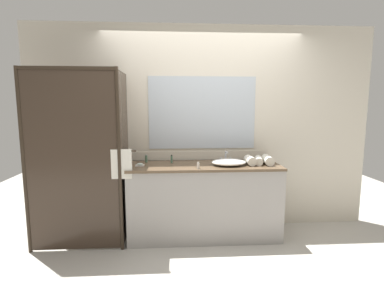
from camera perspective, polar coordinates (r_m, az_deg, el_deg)
The scene contains 13 objects.
ground_plane at distance 3.71m, azimuth 2.43°, elevation -17.88°, with size 8.00×8.00×0.00m, color #B7B2A8.
wall_back_with_mirror at distance 3.70m, azimuth 1.99°, elevation 3.11°, with size 4.40×0.06×2.60m.
vanity_cabinet at distance 3.54m, azimuth 2.46°, elevation -11.23°, with size 1.80×0.58×0.90m.
shower_enclosure at distance 3.32m, azimuth -19.59°, elevation -2.71°, with size 1.20×0.59×2.00m.
sink_basin at distance 3.40m, azimuth 7.34°, elevation -3.63°, with size 0.41×0.30×0.07m, color white.
faucet at distance 3.58m, azimuth 6.76°, elevation -2.89°, with size 0.17×0.13×0.14m.
soap_dish at distance 3.39m, azimuth -10.39°, elevation -4.11°, with size 0.10×0.07×0.04m.
amenity_bottle_lotion at distance 3.51m, azimuth -4.10°, elevation -3.03°, with size 0.02×0.02×0.10m.
amenity_bottle_shampoo at distance 3.19m, azimuth 1.25°, elevation -4.36°, with size 0.03×0.03×0.07m.
amenity_bottle_body_wash at distance 3.60m, azimuth -9.15°, elevation -2.85°, with size 0.03×0.03×0.10m.
rolled_towel_near_edge at distance 3.54m, azimuth 14.91°, elevation -3.09°, with size 0.11×0.11×0.25m, color silver.
rolled_towel_middle at distance 3.51m, azimuth 13.18°, elevation -3.22°, with size 0.09×0.09×0.22m, color silver.
rolled_towel_far_edge at distance 3.46m, azimuth 11.56°, elevation -3.24°, with size 0.11×0.11×0.19m, color silver.
Camera 1 is at (-0.36, -3.32, 1.60)m, focal length 26.65 mm.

